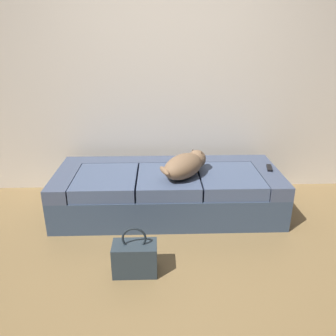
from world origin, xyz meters
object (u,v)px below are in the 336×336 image
at_px(dog_tan, 186,165).
at_px(handbag, 135,258).
at_px(tv_remote, 269,168).
at_px(couch, 168,191).

relative_size(dog_tan, handbag, 1.46).
bearing_deg(dog_tan, tv_remote, 9.77).
distance_m(tv_remote, handbag, 1.59).
height_order(couch, handbag, couch).
height_order(couch, dog_tan, dog_tan).
bearing_deg(handbag, dog_tan, 61.98).
distance_m(couch, dog_tan, 0.38).
xyz_separation_m(dog_tan, handbag, (-0.43, -0.80, -0.41)).
bearing_deg(handbag, couch, 73.83).
bearing_deg(handbag, tv_remote, 37.05).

